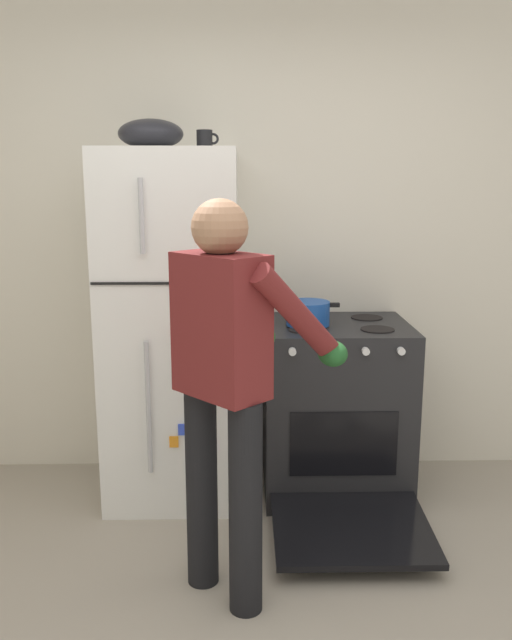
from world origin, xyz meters
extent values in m
cube|color=silver|center=(0.00, 1.95, 1.35)|extent=(6.00, 0.10, 2.70)
cube|color=white|center=(-0.39, 1.57, 0.91)|extent=(0.68, 0.68, 1.81)
cube|color=black|center=(-0.39, 1.23, 1.20)|extent=(0.67, 0.01, 0.01)
cylinder|color=#B7B7BC|center=(-0.47, 1.20, 0.60)|extent=(0.02, 0.02, 0.66)
cylinder|color=#B7B7BC|center=(-0.47, 1.20, 1.50)|extent=(0.02, 0.02, 0.34)
cube|color=orange|center=(-0.36, 1.22, 0.42)|extent=(0.04, 0.01, 0.06)
cube|color=blue|center=(-0.31, 1.22, 0.48)|extent=(0.04, 0.01, 0.06)
cube|color=purple|center=(-0.18, 1.22, 0.39)|extent=(0.04, 0.01, 0.06)
cube|color=red|center=(-0.33, 1.22, 0.96)|extent=(0.04, 0.01, 0.06)
cube|color=black|center=(0.47, 1.57, 0.46)|extent=(0.76, 0.64, 0.92)
cube|color=black|center=(0.47, 1.25, 0.39)|extent=(0.53, 0.01, 0.33)
cylinder|color=black|center=(0.29, 1.43, 0.93)|extent=(0.17, 0.17, 0.01)
cylinder|color=black|center=(0.66, 1.43, 0.93)|extent=(0.17, 0.17, 0.01)
cylinder|color=black|center=(0.29, 1.71, 0.93)|extent=(0.17, 0.17, 0.01)
cylinder|color=black|center=(0.66, 1.71, 0.93)|extent=(0.17, 0.17, 0.01)
cylinder|color=silver|center=(0.21, 1.23, 0.86)|extent=(0.04, 0.03, 0.04)
cylinder|color=silver|center=(0.38, 1.23, 0.86)|extent=(0.04, 0.03, 0.04)
cylinder|color=silver|center=(0.56, 1.23, 0.86)|extent=(0.04, 0.03, 0.04)
cylinder|color=silver|center=(0.73, 1.23, 0.86)|extent=(0.04, 0.03, 0.04)
cube|color=black|center=(0.47, 0.95, 0.10)|extent=(0.72, 0.59, 0.06)
cylinder|color=black|center=(-0.19, 0.72, 0.43)|extent=(0.13, 0.13, 0.86)
cylinder|color=black|center=(-0.01, 0.53, 0.43)|extent=(0.13, 0.13, 0.86)
cube|color=maroon|center=(-0.10, 0.62, 1.13)|extent=(0.39, 0.40, 0.54)
sphere|color=#A37556|center=(-0.10, 0.62, 1.49)|extent=(0.21, 0.21, 0.21)
sphere|color=black|center=(-0.10, 0.62, 1.46)|extent=(0.15, 0.15, 0.15)
cylinder|color=maroon|center=(-0.09, 0.91, 1.17)|extent=(0.41, 0.40, 0.44)
cylinder|color=maroon|center=(0.19, 0.62, 1.17)|extent=(0.41, 0.40, 0.44)
ellipsoid|color=#1E5123|center=(0.06, 1.06, 0.98)|extent=(0.12, 0.18, 0.10)
ellipsoid|color=#1E5123|center=(0.34, 0.77, 0.98)|extent=(0.12, 0.18, 0.10)
cylinder|color=#19479E|center=(0.31, 1.52, 0.99)|extent=(0.22, 0.22, 0.12)
cube|color=black|center=(0.18, 1.52, 1.03)|extent=(0.05, 0.03, 0.02)
cube|color=black|center=(0.45, 1.52, 1.03)|extent=(0.05, 0.03, 0.02)
cylinder|color=black|center=(-0.21, 1.62, 1.86)|extent=(0.08, 0.08, 0.10)
torus|color=black|center=(-0.16, 1.62, 1.86)|extent=(0.06, 0.01, 0.06)
ellipsoid|color=black|center=(-0.47, 1.57, 1.88)|extent=(0.32, 0.32, 0.14)
camera|label=1|loc=(-0.02, -1.78, 1.66)|focal=36.84mm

